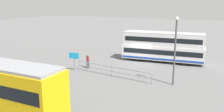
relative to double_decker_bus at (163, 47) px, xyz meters
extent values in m
plane|color=#606061|center=(2.44, 1.82, -2.01)|extent=(160.00, 160.00, 0.00)
cube|color=white|center=(-0.01, 0.00, -0.74)|extent=(10.79, 3.47, 1.84)
cube|color=white|center=(-0.01, 0.00, 1.00)|extent=(10.46, 3.34, 1.64)
cube|color=black|center=(-0.01, 0.00, -0.52)|extent=(10.26, 3.45, 0.64)
cube|color=black|center=(-0.01, 0.00, 1.08)|extent=(9.93, 3.32, 0.60)
cube|color=#193FA5|center=(-0.01, 0.00, -1.41)|extent=(10.58, 3.49, 0.24)
cube|color=#B2B2B7|center=(-0.01, 0.00, 1.87)|extent=(10.46, 3.34, 0.10)
cylinder|color=black|center=(3.26, 0.30, -1.51)|extent=(1.22, 2.53, 1.00)
cylinder|color=black|center=(-2.91, -0.27, -1.51)|extent=(1.22, 2.53, 1.00)
cylinder|color=#33384C|center=(7.22, 6.99, -1.59)|extent=(0.14, 0.14, 0.83)
cylinder|color=#33384C|center=(7.33, 7.18, -1.59)|extent=(0.14, 0.14, 0.83)
cylinder|color=maroon|center=(7.28, 7.08, -0.86)|extent=(0.44, 0.44, 0.64)
sphere|color=#8C6647|center=(7.28, 7.08, -0.42)|extent=(0.22, 0.22, 0.22)
cube|color=gray|center=(3.29, 8.59, -0.96)|extent=(9.18, 1.12, 0.06)
cube|color=gray|center=(3.29, 8.59, -1.46)|extent=(9.18, 1.12, 0.06)
cylinder|color=gray|center=(-1.30, 9.12, -1.48)|extent=(0.07, 0.07, 1.05)
cylinder|color=gray|center=(3.29, 8.59, -1.48)|extent=(0.07, 0.07, 1.05)
cylinder|color=gray|center=(7.88, 8.06, -1.48)|extent=(0.07, 0.07, 1.05)
cylinder|color=slate|center=(8.18, 8.58, -0.90)|extent=(0.10, 0.10, 2.22)
cube|color=#1999D8|center=(8.17, 8.62, -0.23)|extent=(1.20, 0.27, 0.68)
cylinder|color=#4C4C51|center=(-3.18, 8.36, 1.09)|extent=(0.16, 0.16, 6.20)
sphere|color=#F2EFCC|center=(-3.18, 8.36, 4.34)|extent=(0.36, 0.36, 0.36)
camera|label=1|loc=(-7.26, 30.13, 5.87)|focal=37.31mm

